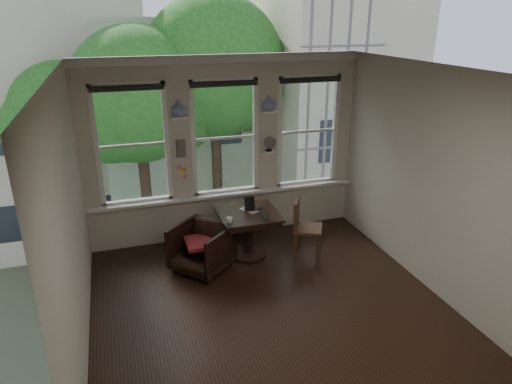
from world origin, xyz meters
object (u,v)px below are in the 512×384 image
object	(u,v)px
table	(248,234)
laptop	(253,210)
armchair_left	(202,248)
side_chair_right	(308,228)
mug	(229,220)

from	to	relation	value
table	laptop	xyz separation A→B (m)	(0.09, 0.04, 0.39)
armchair_left	side_chair_right	world-z (taller)	side_chair_right
armchair_left	side_chair_right	size ratio (longest dim) A/B	0.85
table	mug	world-z (taller)	mug
laptop	armchair_left	bearing A→B (deg)	-135.30
table	side_chair_right	bearing A→B (deg)	-14.61
table	armchair_left	size ratio (longest dim) A/B	1.15
table	laptop	size ratio (longest dim) A/B	3.10
table	side_chair_right	size ratio (longest dim) A/B	0.98
armchair_left	side_chair_right	distance (m)	1.68
armchair_left	table	bearing A→B (deg)	61.31
laptop	mug	bearing A→B (deg)	-115.32
side_chair_right	table	bearing A→B (deg)	105.40
table	mug	xyz separation A→B (m)	(-0.36, -0.27, 0.42)
table	armchair_left	distance (m)	0.79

